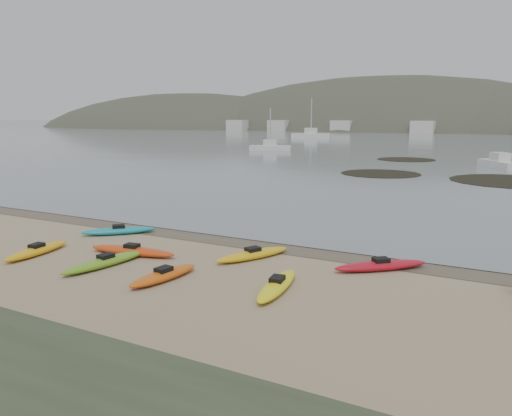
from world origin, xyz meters
The scene contains 7 objects.
ground centered at (0.00, 0.00, 0.00)m, with size 600.00×600.00×0.00m, color tan.
wet_sand centered at (0.00, -0.30, 0.00)m, with size 60.00×60.00×0.00m, color brown.
water centered at (0.00, 300.00, 0.01)m, with size 1200.00×1200.00×0.00m, color slate.
kayaks centered at (0.24, -4.10, 0.17)m, with size 20.91×7.69×0.34m.
kelp_mats centered at (3.43, 32.62, 0.03)m, with size 21.16×26.16×0.04m.
moored_boats centered at (-0.10, 81.44, 0.59)m, with size 84.32×76.48×1.35m.
far_town centered at (6.00, 145.00, 2.00)m, with size 199.00×5.00×4.00m.
Camera 1 is at (10.20, -18.97, 5.48)m, focal length 35.00 mm.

